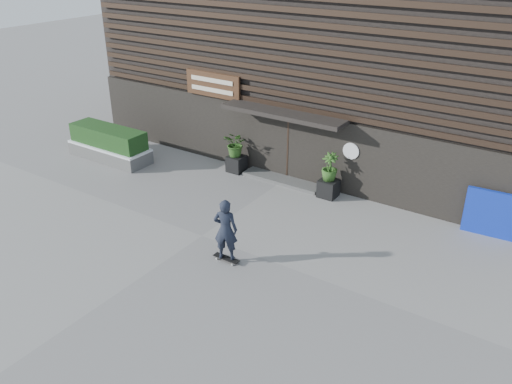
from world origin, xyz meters
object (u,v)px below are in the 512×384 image
Objects in this scene: planter_pot_right at (328,188)px; blue_tarp at (492,214)px; planter_pot_left at (236,164)px; skateboarder at (226,230)px; raised_bed at (110,153)px.

blue_tarp is at bearing 3.39° from planter_pot_right.
planter_pot_right is at bearing 0.00° from planter_pot_left.
skateboarder reaches higher than planter_pot_right.
planter_pot_left is 6.06m from skateboarder.
blue_tarp is 0.82× the size of skateboarder.
raised_bed is (-4.86, -1.76, -0.05)m from planter_pot_left.
blue_tarp reaches higher than planter_pot_left.
blue_tarp is at bearing 8.54° from raised_bed.
raised_bed is 2.31× the size of blue_tarp.
planter_pot_left is 1.00× the size of planter_pot_right.
planter_pot_right is (3.80, 0.00, 0.00)m from planter_pot_left.
raised_bed is at bearing -168.51° from planter_pot_right.
skateboarder is at bearing -56.99° from planter_pot_left.
skateboarder is (-0.52, -5.05, 0.67)m from planter_pot_right.
blue_tarp is 7.73m from skateboarder.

